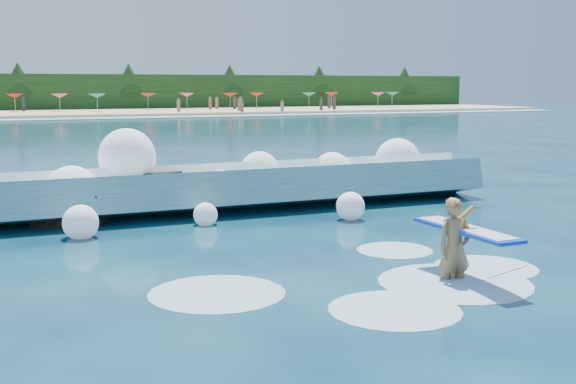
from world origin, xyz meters
The scene contains 11 objects.
ground centered at (0.00, 0.00, 0.00)m, with size 200.00×200.00×0.00m, color #071D39.
beach centered at (0.00, 78.00, 0.20)m, with size 140.00×20.00×0.40m, color tan.
wet_band centered at (0.00, 67.00, 0.04)m, with size 140.00×5.00×0.08m, color silver.
treeline centered at (0.00, 88.00, 2.50)m, with size 140.00×4.00×5.00m, color black.
breaking_wave centered at (0.34, 7.23, 0.57)m, with size 19.02×2.92×1.64m.
rock_cluster centered at (-2.95, 7.45, 0.42)m, with size 8.15×3.30×1.33m.
surfer_with_board centered at (3.07, -2.00, 0.69)m, with size 0.93×2.98×1.86m.
wave_spray centered at (0.23, 7.17, 1.07)m, with size 15.18×4.81×2.42m.
surf_foam centered at (2.26, -1.78, 0.00)m, with size 9.40×5.53×0.14m.
beach_umbrellas centered at (0.00, 80.03, 2.25)m, with size 112.19×6.59×0.50m.
beachgoers centered at (0.13, 74.85, 1.12)m, with size 106.64×13.07×1.94m.
Camera 1 is at (-4.92, -12.40, 3.54)m, focal length 45.00 mm.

